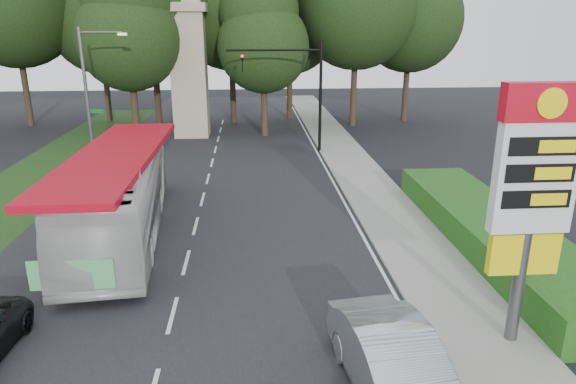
{
  "coord_description": "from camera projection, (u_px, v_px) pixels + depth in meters",
  "views": [
    {
      "loc": [
        2.39,
        -9.35,
        8.07
      ],
      "look_at": [
        3.74,
        8.65,
        2.2
      ],
      "focal_mm": 32.0,
      "sensor_mm": 36.0,
      "label": 1
    }
  ],
  "objects": [
    {
      "name": "road_surface",
      "position": [
        198.0,
        218.0,
        22.57
      ],
      "size": [
        14.0,
        80.0,
        0.02
      ],
      "primitive_type": "cube",
      "color": "black",
      "rests_on": "ground"
    },
    {
      "name": "sidewalk_right",
      "position": [
        388.0,
        212.0,
        23.16
      ],
      "size": [
        3.0,
        80.0,
        0.12
      ],
      "primitive_type": "cube",
      "color": "gray",
      "rests_on": "ground"
    },
    {
      "name": "grass_verge_left",
      "position": [
        30.0,
        183.0,
        27.59
      ],
      "size": [
        5.0,
        50.0,
        0.02
      ],
      "primitive_type": "cube",
      "color": "#193814",
      "rests_on": "ground"
    },
    {
      "name": "hedge",
      "position": [
        493.0,
        233.0,
        19.41
      ],
      "size": [
        3.0,
        14.0,
        1.2
      ],
      "primitive_type": "cube",
      "color": "#1E5115",
      "rests_on": "ground"
    },
    {
      "name": "gas_station_pylon",
      "position": [
        534.0,
        183.0,
        12.36
      ],
      "size": [
        2.1,
        0.45,
        6.85
      ],
      "color": "#59595E",
      "rests_on": "ground"
    },
    {
      "name": "traffic_signal_mast",
      "position": [
        300.0,
        81.0,
        32.91
      ],
      "size": [
        6.1,
        0.35,
        7.2
      ],
      "color": "black",
      "rests_on": "ground"
    },
    {
      "name": "streetlight_signs",
      "position": [
        90.0,
        90.0,
        30.2
      ],
      "size": [
        2.75,
        0.98,
        8.0
      ],
      "color": "#59595E",
      "rests_on": "ground"
    },
    {
      "name": "monument",
      "position": [
        189.0,
        68.0,
        37.92
      ],
      "size": [
        3.0,
        3.0,
        10.05
      ],
      "color": "tan",
      "rests_on": "ground"
    },
    {
      "name": "tree_west_near",
      "position": [
        97.0,
        1.0,
        42.47
      ],
      "size": [
        8.4,
        8.4,
        16.5
      ],
      "color": "#2D2116",
      "rests_on": "ground"
    },
    {
      "name": "tree_east_near",
      "position": [
        290.0,
        6.0,
        43.71
      ],
      "size": [
        8.12,
        8.12,
        15.95
      ],
      "color": "#2D2116",
      "rests_on": "ground"
    },
    {
      "name": "tree_monument_left",
      "position": [
        126.0,
        16.0,
        35.59
      ],
      "size": [
        7.28,
        7.28,
        14.3
      ],
      "color": "#2D2116",
      "rests_on": "ground"
    },
    {
      "name": "tree_monument_right",
      "position": [
        263.0,
        26.0,
        36.94
      ],
      "size": [
        6.72,
        6.72,
        13.2
      ],
      "color": "#2D2116",
      "rests_on": "ground"
    },
    {
      "name": "transit_bus",
      "position": [
        119.0,
        194.0,
        20.32
      ],
      "size": [
        4.06,
        12.45,
        3.4
      ],
      "primitive_type": "imported",
      "rotation": [
        0.0,
        0.0,
        0.1
      ],
      "color": "silver",
      "rests_on": "ground"
    },
    {
      "name": "sedan_silver",
      "position": [
        396.0,
        367.0,
        11.4
      ],
      "size": [
        2.44,
        5.3,
        1.68
      ],
      "primitive_type": "imported",
      "rotation": [
        0.0,
        0.0,
        0.13
      ],
      "color": "#B8BCC0",
      "rests_on": "ground"
    }
  ]
}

